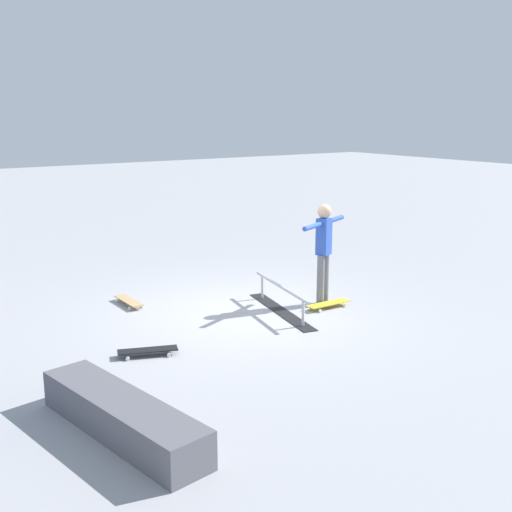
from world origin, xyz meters
TOP-DOWN VIEW (x-y plane):
  - ground_plane at (0.00, 0.00)m, footprint 60.00×60.00m
  - grind_rail at (-0.26, -0.52)m, footprint 2.17×0.69m
  - skate_ledge at (-2.64, 3.25)m, footprint 2.41×0.90m
  - skater_main at (-0.31, -1.36)m, footprint 0.61×1.30m
  - skateboard_main at (-0.55, -1.29)m, footprint 0.27×0.80m
  - loose_skateboard_black at (-0.80, 2.12)m, footprint 0.47×0.82m
  - loose_skateboard_natural at (1.49, 1.39)m, footprint 0.80×0.26m

SIDE VIEW (x-z plane):
  - ground_plane at x=0.00m, z-range 0.00..0.00m
  - skateboard_main at x=-0.55m, z-range 0.03..0.12m
  - loose_skateboard_black at x=-0.80m, z-range 0.03..0.12m
  - loose_skateboard_natural at x=1.49m, z-range 0.03..0.12m
  - grind_rail at x=-0.26m, z-range -0.03..0.41m
  - skate_ledge at x=-2.64m, z-range 0.00..0.40m
  - skater_main at x=-0.31m, z-range 0.14..1.85m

